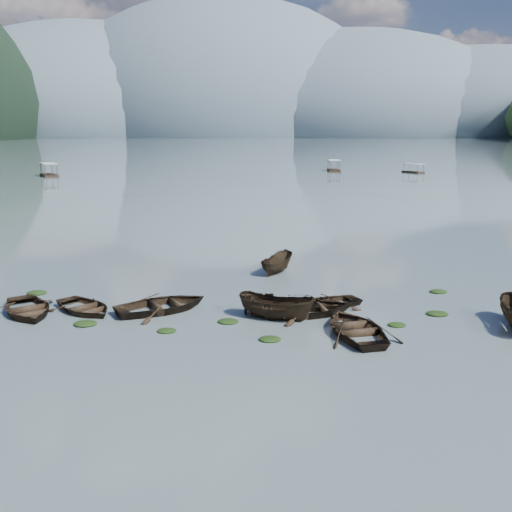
{
  "coord_description": "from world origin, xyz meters",
  "views": [
    {
      "loc": [
        0.28,
        -21.77,
        9.5
      ],
      "look_at": [
        0.0,
        12.0,
        2.0
      ],
      "focal_mm": 40.0,
      "sensor_mm": 36.0,
      "label": 1
    }
  ],
  "objects_px": {
    "rowboat_0": "(28,314)",
    "pontoon_centre": "(334,171)",
    "rowboat_3": "(356,334)",
    "pontoon_left": "(49,176)"
  },
  "relations": [
    {
      "from": "pontoon_left",
      "to": "pontoon_centre",
      "type": "xyz_separation_m",
      "value": [
        61.45,
        15.67,
        0.0
      ]
    },
    {
      "from": "rowboat_0",
      "to": "pontoon_left",
      "type": "height_order",
      "value": "pontoon_left"
    },
    {
      "from": "rowboat_3",
      "to": "pontoon_left",
      "type": "height_order",
      "value": "pontoon_left"
    },
    {
      "from": "pontoon_centre",
      "to": "pontoon_left",
      "type": "bearing_deg",
      "value": -164.17
    },
    {
      "from": "pontoon_left",
      "to": "rowboat_3",
      "type": "bearing_deg",
      "value": -92.27
    },
    {
      "from": "rowboat_3",
      "to": "pontoon_left",
      "type": "relative_size",
      "value": 0.72
    },
    {
      "from": "rowboat_3",
      "to": "pontoon_centre",
      "type": "xyz_separation_m",
      "value": [
        12.64,
        109.61,
        0.0
      ]
    },
    {
      "from": "rowboat_0",
      "to": "rowboat_3",
      "type": "height_order",
      "value": "rowboat_3"
    },
    {
      "from": "pontoon_left",
      "to": "pontoon_centre",
      "type": "distance_m",
      "value": 63.41
    },
    {
      "from": "rowboat_0",
      "to": "pontoon_centre",
      "type": "bearing_deg",
      "value": 42.97
    }
  ]
}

